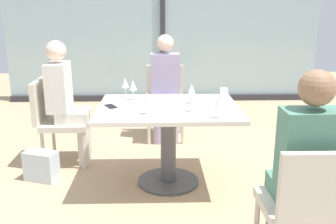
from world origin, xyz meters
name	(u,v)px	position (x,y,z in m)	size (l,w,h in m)	color
ground_plane	(168,182)	(0.00, 0.00, 0.00)	(12.00, 12.00, 0.00)	tan
window_wall_backdrop	(163,29)	(0.00, 3.20, 1.21)	(5.19, 0.10, 2.70)	#9BB7BC
dining_table_main	(168,126)	(0.00, 0.00, 0.55)	(1.23, 0.95, 0.73)	silver
chair_far_left	(56,116)	(-1.13, 0.52, 0.50)	(0.50, 0.46, 0.87)	beige
chair_front_right	(308,204)	(0.76, -1.32, 0.50)	(0.46, 0.50, 0.87)	beige
chair_near_window	(165,97)	(0.00, 1.32, 0.50)	(0.46, 0.51, 0.87)	beige
person_far_left	(65,97)	(-1.02, 0.52, 0.70)	(0.39, 0.34, 1.26)	silver
person_front_right	(304,163)	(0.76, -1.21, 0.70)	(0.34, 0.39, 1.26)	#4C7F6B
person_near_window	(165,83)	(0.00, 1.21, 0.70)	(0.34, 0.39, 1.26)	#9E93B7
wine_glass_0	(147,98)	(-0.18, -0.24, 0.86)	(0.07, 0.07, 0.18)	silver
wine_glass_1	(219,102)	(0.38, -0.37, 0.86)	(0.07, 0.07, 0.18)	silver
wine_glass_2	(125,83)	(-0.40, 0.38, 0.86)	(0.07, 0.07, 0.18)	silver
wine_glass_3	(133,86)	(-0.32, 0.27, 0.86)	(0.07, 0.07, 0.18)	silver
wine_glass_4	(192,89)	(0.21, 0.10, 0.86)	(0.07, 0.07, 0.18)	silver
wine_glass_5	(193,96)	(0.20, -0.18, 0.86)	(0.07, 0.07, 0.18)	silver
coffee_cup	(224,93)	(0.55, 0.33, 0.78)	(0.08, 0.08, 0.09)	white
cell_phone_on_table	(111,106)	(-0.50, 0.00, 0.73)	(0.07, 0.14, 0.01)	black
handbag_0	(41,166)	(-1.19, 0.09, 0.14)	(0.30, 0.16, 0.28)	silver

